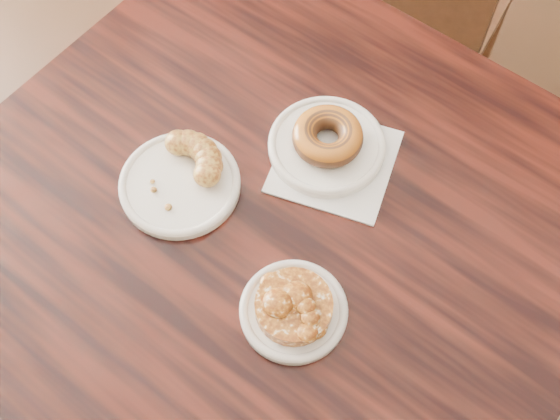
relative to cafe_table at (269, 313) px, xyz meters
The scene contains 9 objects.
floor 0.43m from the cafe_table, 127.10° to the left, with size 5.00×5.00×0.00m, color black.
cafe_table is the anchor object (origin of this frame).
napkin 0.40m from the cafe_table, 74.66° to the left, with size 0.17×0.17×0.00m, color white.
plate_donut 0.41m from the cafe_table, 83.75° to the left, with size 0.18×0.18×0.01m, color white.
plate_cruller 0.40m from the cafe_table, behind, with size 0.18×0.18×0.01m, color white.
plate_fritter 0.41m from the cafe_table, 43.62° to the right, with size 0.14×0.14×0.01m, color silver.
glazed_donut 0.44m from the cafe_table, 83.75° to the left, with size 0.11×0.11×0.04m, color #995016.
apple_fritter 0.43m from the cafe_table, 43.62° to the right, with size 0.14×0.14×0.03m, color #4E2008, non-canonical shape.
cruller_fragment 0.43m from the cafe_table, behind, with size 0.13×0.13×0.04m, color brown, non-canonical shape.
Camera 1 is at (0.37, -0.55, 1.63)m, focal length 45.00 mm.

